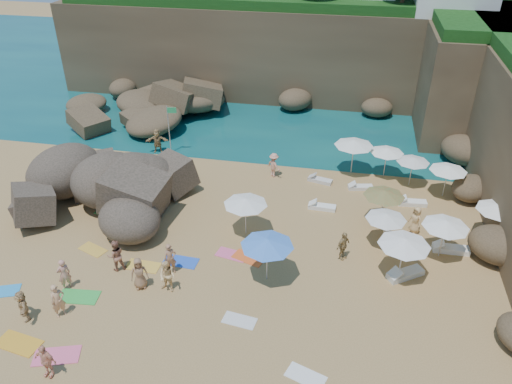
% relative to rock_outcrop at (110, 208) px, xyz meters
% --- Properties ---
extents(ground, '(120.00, 120.00, 0.00)m').
position_rel_rock_outcrop_xyz_m(ground, '(7.04, -2.68, 0.00)').
color(ground, tan).
rests_on(ground, ground).
extents(seawater, '(120.00, 120.00, 0.00)m').
position_rel_rock_outcrop_xyz_m(seawater, '(7.04, 27.32, 0.00)').
color(seawater, '#0C4751').
rests_on(seawater, ground).
extents(cliff_back, '(44.00, 8.00, 8.00)m').
position_rel_rock_outcrop_xyz_m(cliff_back, '(9.04, 22.32, 4.00)').
color(cliff_back, brown).
rests_on(cliff_back, ground).
extents(cliff_corner, '(10.00, 12.00, 8.00)m').
position_rel_rock_outcrop_xyz_m(cliff_corner, '(24.04, 17.32, 4.00)').
color(cliff_corner, brown).
rests_on(cliff_corner, ground).
extents(rock_promontory, '(12.00, 7.00, 2.00)m').
position_rel_rock_outcrop_xyz_m(rock_promontory, '(-3.96, 13.32, 0.00)').
color(rock_promontory, brown).
rests_on(rock_promontory, ground).
extents(marina_masts, '(3.10, 0.10, 6.00)m').
position_rel_rock_outcrop_xyz_m(marina_masts, '(-9.46, 27.32, 3.00)').
color(marina_masts, white).
rests_on(marina_masts, ground).
extents(rock_outcrop, '(8.84, 7.15, 3.21)m').
position_rel_rock_outcrop_xyz_m(rock_outcrop, '(0.00, 0.00, 0.00)').
color(rock_outcrop, brown).
rests_on(rock_outcrop, ground).
extents(flag_pole, '(0.70, 0.18, 3.63)m').
position_rel_rock_outcrop_xyz_m(flag_pole, '(1.30, 7.82, 2.32)').
color(flag_pole, silver).
rests_on(flag_pole, ground).
extents(parasol_0, '(2.62, 2.62, 2.47)m').
position_rel_rock_outcrop_xyz_m(parasol_0, '(14.29, 7.27, 2.27)').
color(parasol_0, silver).
rests_on(parasol_0, ground).
extents(parasol_1, '(2.22, 2.22, 2.10)m').
position_rel_rock_outcrop_xyz_m(parasol_1, '(16.47, 7.27, 1.93)').
color(parasol_1, silver).
rests_on(parasol_1, ground).
extents(parasol_2, '(2.11, 2.11, 2.00)m').
position_rel_rock_outcrop_xyz_m(parasol_2, '(18.08, 6.42, 1.83)').
color(parasol_2, silver).
rests_on(parasol_2, ground).
extents(parasol_4, '(2.35, 2.35, 2.22)m').
position_rel_rock_outcrop_xyz_m(parasol_4, '(22.14, 1.21, 2.04)').
color(parasol_4, silver).
rests_on(parasol_4, ground).
extents(parasol_5, '(2.44, 2.44, 2.30)m').
position_rel_rock_outcrop_xyz_m(parasol_5, '(8.70, -0.93, 2.11)').
color(parasol_5, silver).
rests_on(parasol_5, ground).
extents(parasol_6, '(2.35, 2.35, 2.23)m').
position_rel_rock_outcrop_xyz_m(parasol_6, '(16.15, 1.52, 2.04)').
color(parasol_6, silver).
rests_on(parasol_6, ground).
extents(parasol_7, '(2.29, 2.29, 2.17)m').
position_rel_rock_outcrop_xyz_m(parasol_7, '(20.08, 5.37, 1.99)').
color(parasol_7, silver).
rests_on(parasol_7, ground).
extents(parasol_8, '(2.54, 2.54, 2.41)m').
position_rel_rock_outcrop_xyz_m(parasol_8, '(16.97, -3.12, 2.21)').
color(parasol_8, silver).
rests_on(parasol_8, ground).
extents(parasol_9, '(2.18, 2.18, 2.06)m').
position_rel_rock_outcrop_xyz_m(parasol_9, '(16.22, -0.60, 1.89)').
color(parasol_9, silver).
rests_on(parasol_9, ground).
extents(parasol_10, '(2.61, 2.61, 2.46)m').
position_rel_rock_outcrop_xyz_m(parasol_10, '(10.54, -4.50, 2.26)').
color(parasol_10, silver).
rests_on(parasol_10, ground).
extents(parasol_11, '(2.39, 2.39, 2.26)m').
position_rel_rock_outcrop_xyz_m(parasol_11, '(19.15, -0.96, 2.08)').
color(parasol_11, silver).
rests_on(parasol_11, ground).
extents(lounger_0, '(1.68, 0.92, 0.25)m').
position_rel_rock_outcrop_xyz_m(lounger_0, '(12.32, 5.61, 0.12)').
color(lounger_0, silver).
rests_on(lounger_0, ground).
extents(lounger_1, '(1.64, 0.82, 0.24)m').
position_rel_rock_outcrop_xyz_m(lounger_1, '(14.96, 5.22, 0.12)').
color(lounger_1, silver).
rests_on(lounger_1, ground).
extents(lounger_2, '(1.79, 0.75, 0.27)m').
position_rel_rock_outcrop_xyz_m(lounger_2, '(18.11, 3.93, 0.14)').
color(lounger_2, white).
rests_on(lounger_2, ground).
extents(lounger_3, '(1.67, 0.61, 0.26)m').
position_rel_rock_outcrop_xyz_m(lounger_3, '(12.71, 2.39, 0.13)').
color(lounger_3, white).
rests_on(lounger_3, ground).
extents(lounger_4, '(1.89, 0.65, 0.29)m').
position_rel_rock_outcrop_xyz_m(lounger_4, '(19.83, -0.44, 0.15)').
color(lounger_4, white).
rests_on(lounger_4, ground).
extents(lounger_5, '(1.94, 1.60, 0.30)m').
position_rel_rock_outcrop_xyz_m(lounger_5, '(17.32, -3.00, 0.15)').
color(lounger_5, silver).
rests_on(lounger_5, ground).
extents(towel_0, '(1.92, 1.42, 0.03)m').
position_rel_rock_outcrop_xyz_m(towel_0, '(-1.88, -7.93, 0.02)').
color(towel_0, '#2993DA').
rests_on(towel_0, ground).
extents(towel_1, '(2.08, 1.47, 0.03)m').
position_rel_rock_outcrop_xyz_m(towel_1, '(2.80, -10.94, 0.02)').
color(towel_1, '#F76089').
rests_on(towel_1, ground).
extents(towel_2, '(2.08, 1.26, 0.03)m').
position_rel_rock_outcrop_xyz_m(towel_2, '(0.84, -10.65, 0.02)').
color(towel_2, gold).
rests_on(towel_2, ground).
extents(towel_3, '(2.02, 1.15, 0.03)m').
position_rel_rock_outcrop_xyz_m(towel_3, '(1.96, -7.53, 0.02)').
color(towel_3, green).
rests_on(towel_3, ground).
extents(towel_4, '(1.71, 1.27, 0.03)m').
position_rel_rock_outcrop_xyz_m(towel_4, '(0.93, -4.03, 0.01)').
color(towel_4, gold).
rests_on(towel_4, ground).
extents(towel_5, '(1.60, 0.96, 0.03)m').
position_rel_rock_outcrop_xyz_m(towel_5, '(9.83, -7.53, 0.01)').
color(towel_5, silver).
rests_on(towel_5, ground).
extents(towel_8, '(1.84, 0.98, 0.03)m').
position_rel_rock_outcrop_xyz_m(towel_8, '(5.90, -4.08, 0.02)').
color(towel_8, blue).
rests_on(towel_8, ground).
extents(towel_9, '(1.79, 1.13, 0.03)m').
position_rel_rock_outcrop_xyz_m(towel_9, '(8.39, -3.00, 0.01)').
color(towel_9, '#ED5C8F').
rests_on(towel_9, ground).
extents(towel_10, '(1.88, 1.36, 0.03)m').
position_rel_rock_outcrop_xyz_m(towel_10, '(9.31, -3.11, 0.01)').
color(towel_10, orange).
rests_on(towel_10, ground).
extents(towel_11, '(1.74, 1.08, 0.03)m').
position_rel_rock_outcrop_xyz_m(towel_11, '(0.20, -0.50, 0.01)').
color(towel_11, green).
rests_on(towel_11, ground).
extents(towel_12, '(1.77, 0.93, 0.03)m').
position_rel_rock_outcrop_xyz_m(towel_12, '(4.12, -4.80, 0.02)').
color(towel_12, gold).
rests_on(towel_12, ground).
extents(towel_13, '(1.76, 1.27, 0.03)m').
position_rel_rock_outcrop_xyz_m(towel_13, '(13.09, -9.96, 0.01)').
color(towel_13, white).
rests_on(towel_13, ground).
extents(person_stand_0, '(0.73, 0.76, 1.75)m').
position_rel_rock_outcrop_xyz_m(person_stand_0, '(1.79, -8.75, 0.87)').
color(person_stand_0, tan).
rests_on(person_stand_0, ground).
extents(person_stand_1, '(1.08, 1.02, 1.76)m').
position_rel_rock_outcrop_xyz_m(person_stand_1, '(2.95, -5.25, 0.88)').
color(person_stand_1, '#A66B53').
rests_on(person_stand_1, ground).
extents(person_stand_2, '(1.15, 1.05, 1.71)m').
position_rel_rock_outcrop_xyz_m(person_stand_2, '(9.18, 5.77, 0.86)').
color(person_stand_2, tan).
rests_on(person_stand_2, ground).
extents(person_stand_3, '(0.90, 1.00, 1.63)m').
position_rel_rock_outcrop_xyz_m(person_stand_3, '(14.14, -2.14, 0.81)').
color(person_stand_3, '#A38551').
rests_on(person_stand_3, ground).
extents(person_stand_4, '(0.86, 0.89, 1.64)m').
position_rel_rock_outcrop_xyz_m(person_stand_4, '(18.01, 1.03, 0.82)').
color(person_stand_4, tan).
rests_on(person_stand_4, ground).
extents(person_stand_5, '(1.72, 0.90, 1.78)m').
position_rel_rock_outcrop_xyz_m(person_stand_5, '(0.22, 7.75, 0.89)').
color(person_stand_5, '#A58352').
rests_on(person_stand_5, ground).
extents(person_stand_6, '(0.72, 0.74, 1.72)m').
position_rel_rock_outcrop_xyz_m(person_stand_6, '(1.11, -7.03, 0.86)').
color(person_stand_6, tan).
rests_on(person_stand_6, ground).
extents(person_lie_1, '(1.08, 1.69, 0.40)m').
position_rel_rock_outcrop_xyz_m(person_lie_1, '(3.03, -11.86, 0.20)').
color(person_lie_1, '#FAAF8E').
rests_on(person_lie_1, ground).
extents(person_lie_2, '(1.50, 1.90, 0.46)m').
position_rel_rock_outcrop_xyz_m(person_lie_2, '(4.64, -6.31, 0.23)').
color(person_lie_2, '#946B4A').
rests_on(person_lie_2, ground).
extents(person_lie_3, '(2.08, 2.09, 0.41)m').
position_rel_rock_outcrop_xyz_m(person_lie_3, '(0.34, -9.25, 0.20)').
color(person_lie_3, tan).
rests_on(person_lie_3, ground).
extents(person_lie_4, '(1.41, 1.75, 0.40)m').
position_rel_rock_outcrop_xyz_m(person_lie_4, '(5.72, -4.96, 0.20)').
color(person_lie_4, '#A57252').
rests_on(person_lie_4, ground).
extents(person_lie_5, '(1.18, 1.83, 0.64)m').
position_rel_rock_outcrop_xyz_m(person_lie_5, '(6.03, -6.26, 0.32)').
color(person_lie_5, '#F9CF8D').
rests_on(person_lie_5, ground).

